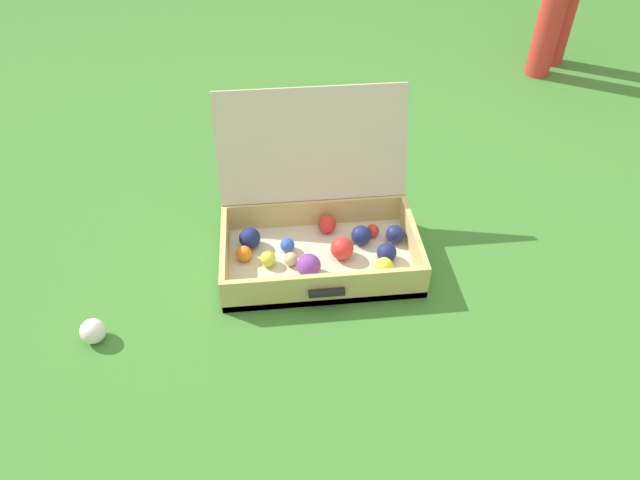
# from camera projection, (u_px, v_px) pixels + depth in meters

# --- Properties ---
(ground_plane) EXTENTS (16.00, 16.00, 0.00)m
(ground_plane) POSITION_uv_depth(u_px,v_px,m) (333.00, 274.00, 1.87)
(ground_plane) COLOR #3D7A2D
(open_suitcase) EXTENTS (0.63, 0.53, 0.48)m
(open_suitcase) POSITION_uv_depth(u_px,v_px,m) (319.00, 225.00, 1.89)
(open_suitcase) COLOR beige
(open_suitcase) RESTS_ON ground
(stray_ball_on_grass) EXTENTS (0.07, 0.07, 0.07)m
(stray_ball_on_grass) POSITION_uv_depth(u_px,v_px,m) (93.00, 331.00, 1.65)
(stray_ball_on_grass) COLOR white
(stray_ball_on_grass) RESTS_ON ground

